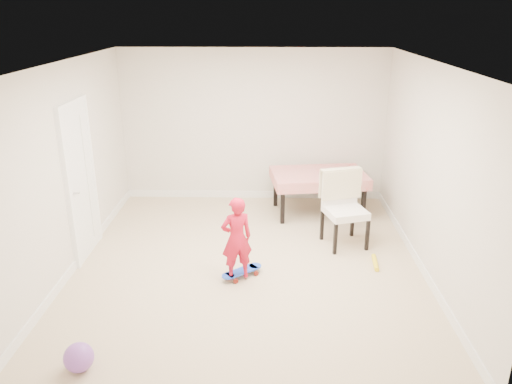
{
  "coord_description": "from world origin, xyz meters",
  "views": [
    {
      "loc": [
        0.25,
        -5.87,
        3.19
      ],
      "look_at": [
        0.1,
        0.2,
        0.95
      ],
      "focal_mm": 35.0,
      "sensor_mm": 36.0,
      "label": 1
    }
  ],
  "objects_px": {
    "dining_chair": "(346,210)",
    "balloon": "(79,357)",
    "child": "(237,241)",
    "dining_table": "(318,193)",
    "skateboard": "(242,273)"
  },
  "relations": [
    {
      "from": "dining_table",
      "to": "balloon",
      "type": "bearing_deg",
      "value": -130.87
    },
    {
      "from": "dining_chair",
      "to": "balloon",
      "type": "distance_m",
      "value": 3.95
    },
    {
      "from": "balloon",
      "to": "child",
      "type": "bearing_deg",
      "value": 50.99
    },
    {
      "from": "child",
      "to": "balloon",
      "type": "xyz_separation_m",
      "value": [
        -1.37,
        -1.7,
        -0.39
      ]
    },
    {
      "from": "dining_chair",
      "to": "child",
      "type": "height_order",
      "value": "dining_chair"
    },
    {
      "from": "balloon",
      "to": "skateboard",
      "type": "bearing_deg",
      "value": 51.11
    },
    {
      "from": "dining_chair",
      "to": "dining_table",
      "type": "bearing_deg",
      "value": 86.13
    },
    {
      "from": "dining_table",
      "to": "child",
      "type": "distance_m",
      "value": 2.53
    },
    {
      "from": "dining_table",
      "to": "balloon",
      "type": "distance_m",
      "value": 4.69
    },
    {
      "from": "skateboard",
      "to": "child",
      "type": "relative_size",
      "value": 0.55
    },
    {
      "from": "dining_table",
      "to": "child",
      "type": "xyz_separation_m",
      "value": [
        -1.2,
        -2.22,
        0.19
      ]
    },
    {
      "from": "skateboard",
      "to": "balloon",
      "type": "height_order",
      "value": "balloon"
    },
    {
      "from": "dining_chair",
      "to": "child",
      "type": "distance_m",
      "value": 1.79
    },
    {
      "from": "child",
      "to": "balloon",
      "type": "height_order",
      "value": "child"
    },
    {
      "from": "dining_chair",
      "to": "balloon",
      "type": "xyz_separation_m",
      "value": [
        -2.84,
        -2.72,
        -0.4
      ]
    }
  ]
}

